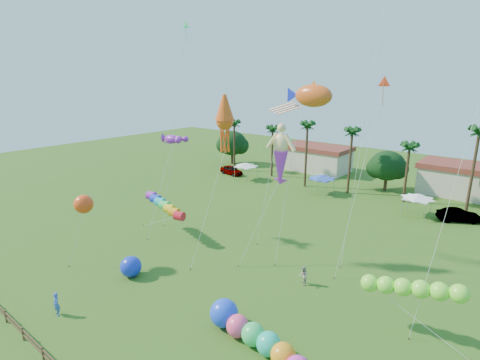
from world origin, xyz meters
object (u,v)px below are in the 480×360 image
Objects in this scene: caterpillar_inflatable at (260,340)px; blue_ball at (131,267)px; car_b at (459,215)px; spectator_a at (56,304)px; car_a at (231,170)px; spectator_b at (303,276)px.

caterpillar_inflatable reaches higher than blue_ball.
spectator_a is at bearing 123.97° from car_b.
car_a is 0.48× the size of caterpillar_inflatable.
spectator_a reaches higher than spectator_b.
caterpillar_inflatable is at bearing -128.47° from car_a.
car_a reaches higher than car_b.
car_a is at bearing -171.62° from spectator_b.
blue_ball reaches higher than car_b.
spectator_a is 1.07× the size of spectator_b.
car_a is at bearing 142.97° from caterpillar_inflatable.
spectator_b is at bearing 112.25° from caterpillar_inflatable.
caterpillar_inflatable is 14.67m from blue_ball.
caterpillar_inflatable is (31.49, -33.89, 0.04)m from car_a.
caterpillar_inflatable is at bearing 29.28° from spectator_a.
caterpillar_inflatable is (14.10, 6.55, -0.07)m from spectator_a.
spectator_b is at bearing 56.25° from spectator_a.
blue_ball is (-12.73, -8.54, 0.08)m from spectator_b.
blue_ball is at bearing -97.59° from spectator_b.
spectator_b is at bearing 33.88° from blue_ball.
car_a is 46.26m from caterpillar_inflatable.
spectator_b is (12.17, 15.50, -0.06)m from spectator_a.
spectator_b is 9.16m from caterpillar_inflatable.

